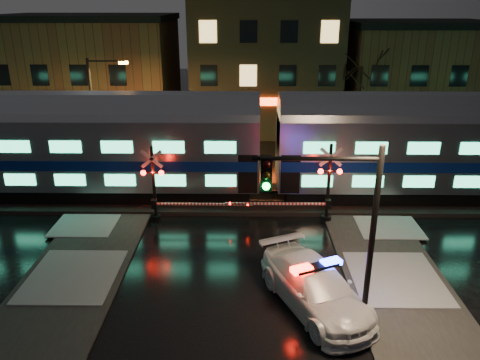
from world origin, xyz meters
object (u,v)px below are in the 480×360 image
police_car (315,287)px  crossing_signal_left (161,192)px  crossing_signal_right (321,191)px  streetlight (97,110)px  traffic_light (341,236)px

police_car → crossing_signal_left: bearing=110.0°
police_car → crossing_signal_right: 7.16m
police_car → crossing_signal_left: 9.76m
crossing_signal_left → crossing_signal_right: bearing=0.0°
crossing_signal_right → crossing_signal_left: crossing_signal_right is taller
crossing_signal_right → crossing_signal_left: (-7.96, -0.00, -0.07)m
police_car → streetlight: 18.33m
crossing_signal_right → crossing_signal_left: 7.96m
police_car → crossing_signal_right: (1.20, 7.01, 0.88)m
police_car → streetlight: bearing=106.5°
police_car → traffic_light: 2.89m
crossing_signal_right → police_car: bearing=-99.7°
police_car → crossing_signal_left: size_ratio=1.08×
traffic_light → crossing_signal_right: bearing=72.4°
crossing_signal_left → traffic_light: bearing=-48.0°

